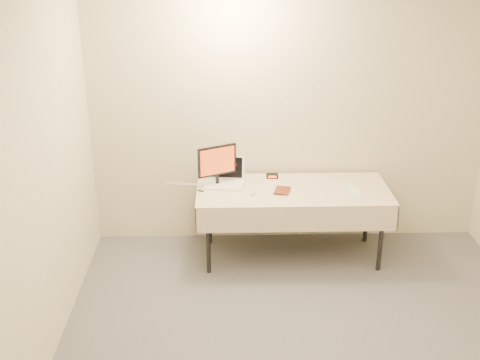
{
  "coord_description": "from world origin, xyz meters",
  "views": [
    {
      "loc": [
        -0.66,
        -3.26,
        3.06
      ],
      "look_at": [
        -0.51,
        1.99,
        0.86
      ],
      "focal_mm": 45.0,
      "sensor_mm": 36.0,
      "label": 1
    }
  ],
  "objects_px": {
    "table": "(293,195)",
    "laptop": "(225,177)",
    "book": "(275,182)",
    "monitor": "(217,163)"
  },
  "relations": [
    {
      "from": "laptop",
      "to": "monitor",
      "type": "height_order",
      "value": "monitor"
    },
    {
      "from": "table",
      "to": "book",
      "type": "distance_m",
      "value": 0.24
    },
    {
      "from": "table",
      "to": "laptop",
      "type": "distance_m",
      "value": 0.69
    },
    {
      "from": "table",
      "to": "book",
      "type": "bearing_deg",
      "value": -166.96
    },
    {
      "from": "table",
      "to": "laptop",
      "type": "relative_size",
      "value": 4.59
    },
    {
      "from": "monitor",
      "to": "book",
      "type": "height_order",
      "value": "monitor"
    },
    {
      "from": "monitor",
      "to": "book",
      "type": "distance_m",
      "value": 0.59
    },
    {
      "from": "monitor",
      "to": "book",
      "type": "bearing_deg",
      "value": -40.5
    },
    {
      "from": "table",
      "to": "book",
      "type": "xyz_separation_m",
      "value": [
        -0.18,
        -0.04,
        0.16
      ]
    },
    {
      "from": "table",
      "to": "laptop",
      "type": "height_order",
      "value": "laptop"
    }
  ]
}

